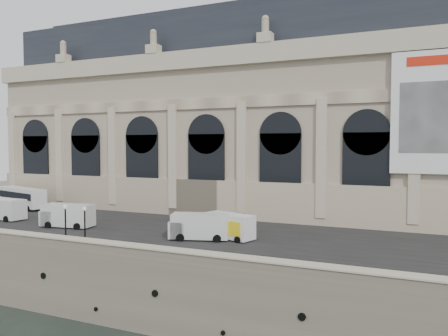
% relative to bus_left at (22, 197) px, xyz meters
% --- Properties ---
extents(ground, '(260.00, 260.00, 0.00)m').
position_rel_bus_left_xyz_m(ground, '(33.18, -18.28, -7.75)').
color(ground, black).
rests_on(ground, ground).
extents(quay, '(160.00, 70.00, 6.00)m').
position_rel_bus_left_xyz_m(quay, '(33.18, 16.72, -4.75)').
color(quay, gray).
rests_on(quay, ground).
extents(street, '(160.00, 24.00, 0.06)m').
position_rel_bus_left_xyz_m(street, '(33.18, -4.28, -1.72)').
color(street, '#2D2D2D').
rests_on(street, quay).
extents(parapet, '(160.00, 1.40, 1.21)m').
position_rel_bus_left_xyz_m(parapet, '(33.18, -17.68, -1.14)').
color(parapet, gray).
rests_on(parapet, quay).
extents(museum, '(69.00, 18.70, 29.10)m').
position_rel_bus_left_xyz_m(museum, '(27.20, 12.58, 11.97)').
color(museum, '#B9A78E').
rests_on(museum, quay).
extents(bus_left, '(10.81, 4.96, 3.13)m').
position_rel_bus_left_xyz_m(bus_left, '(0.00, 0.00, 0.00)').
color(bus_left, white).
rests_on(bus_left, quay).
extents(van_a, '(6.21, 2.87, 2.70)m').
position_rel_bus_left_xyz_m(van_a, '(5.87, -8.25, -0.38)').
color(van_a, silver).
rests_on(van_a, quay).
extents(van_b, '(6.34, 3.23, 2.70)m').
position_rel_bus_left_xyz_m(van_b, '(17.13, -9.09, -0.38)').
color(van_b, silver).
rests_on(van_b, quay).
extents(van_c, '(6.35, 3.87, 2.65)m').
position_rel_bus_left_xyz_m(van_c, '(34.17, -8.94, -0.40)').
color(van_c, silver).
rests_on(van_c, quay).
extents(box_truck, '(6.69, 3.87, 2.57)m').
position_rel_bus_left_xyz_m(box_truck, '(36.66, -7.14, -0.46)').
color(box_truck, white).
rests_on(box_truck, quay).
extents(lamp_left, '(0.40, 0.40, 3.96)m').
position_rel_bus_left_xyz_m(lamp_left, '(24.20, -16.50, 0.22)').
color(lamp_left, black).
rests_on(lamp_left, quay).
extents(lamp_right, '(0.39, 0.39, 3.81)m').
position_rel_bus_left_xyz_m(lamp_right, '(26.03, -15.97, 0.14)').
color(lamp_right, black).
rests_on(lamp_right, quay).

